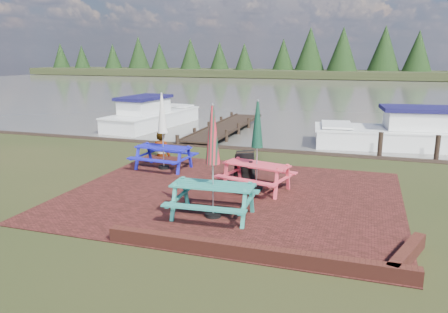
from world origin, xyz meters
name	(u,v)px	position (x,y,z in m)	size (l,w,h in m)	color
ground	(220,207)	(0.00, 0.00, 0.00)	(120.00, 120.00, 0.00)	black
paving	(231,195)	(0.00, 1.00, 0.01)	(9.00, 7.50, 0.02)	black
brick_wall	(286,254)	(2.15, -2.42, 0.15)	(6.21, 1.79, 0.30)	#4C1E16
water	(333,91)	(0.00, 37.00, 0.00)	(120.00, 60.00, 0.02)	#47443D
far_treeline	(348,57)	(0.00, 66.00, 3.28)	(120.00, 10.00, 8.10)	black
picnic_table_teal	(213,179)	(0.07, -0.70, 0.95)	(2.03, 1.82, 2.71)	#277F70
picnic_table_red	(257,160)	(0.54, 1.70, 0.90)	(2.20, 2.05, 2.57)	#E43A4C
picnic_table_blue	(163,143)	(-3.02, 3.02, 0.90)	(1.97, 1.79, 2.56)	#1716AB
chalkboard	(245,166)	(-0.04, 2.50, 0.47)	(0.59, 0.80, 0.91)	black
jetty	(225,127)	(-3.50, 11.28, 0.11)	(1.76, 9.08, 1.00)	black
boat_jetty	(151,117)	(-8.04, 11.84, 0.39)	(3.06, 6.95, 1.95)	silver
boat_near	(404,135)	(5.05, 10.24, 0.39)	(7.55, 3.36, 1.98)	silver
person	(161,131)	(-3.93, 4.68, 0.98)	(0.72, 0.47, 1.96)	gray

